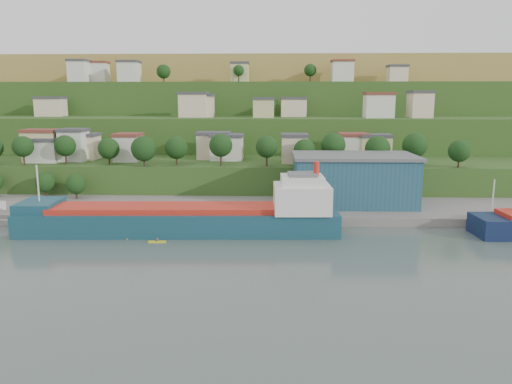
{
  "coord_description": "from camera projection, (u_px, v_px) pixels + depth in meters",
  "views": [
    {
      "loc": [
        16.0,
        -96.16,
        29.18
      ],
      "look_at": [
        11.97,
        15.0,
        7.94
      ],
      "focal_mm": 35.0,
      "sensor_mm": 36.0,
      "label": 1
    }
  ],
  "objects": [
    {
      "name": "ground",
      "position": [
        194.0,
        244.0,
        100.44
      ],
      "size": [
        500.0,
        500.0,
        0.0
      ],
      "primitive_type": "plane",
      "color": "#414F49",
      "rests_on": "ground"
    },
    {
      "name": "quay",
      "position": [
        289.0,
        213.0,
        127.21
      ],
      "size": [
        220.0,
        26.0,
        4.0
      ],
      "primitive_type": "cube",
      "color": "slate",
      "rests_on": "ground"
    },
    {
      "name": "hillside",
      "position": [
        244.0,
        152.0,
        266.0
      ],
      "size": [
        360.0,
        211.2,
        96.0
      ],
      "color": "#284719",
      "rests_on": "ground"
    },
    {
      "name": "cargo_ship_near",
      "position": [
        189.0,
        220.0,
        108.21
      ],
      "size": [
        69.31,
        13.43,
        17.72
      ],
      "rotation": [
        0.0,
        0.0,
        0.04
      ],
      "color": "#14404C",
      "rests_on": "ground"
    },
    {
      "name": "warehouse",
      "position": [
        353.0,
        179.0,
        127.99
      ],
      "size": [
        31.15,
        19.25,
        12.8
      ],
      "rotation": [
        0.0,
        0.0,
        0.01
      ],
      "color": "#1F4A5D",
      "rests_on": "quay"
    },
    {
      "name": "dinghy",
      "position": [
        40.0,
        215.0,
        118.08
      ],
      "size": [
        3.84,
        1.73,
        0.75
      ],
      "primitive_type": "cube",
      "rotation": [
        0.0,
        0.0,
        -0.09
      ],
      "color": "silver",
      "rests_on": "pebble_beach"
    },
    {
      "name": "kayak_orange",
      "position": [
        135.0,
        238.0,
        104.17
      ],
      "size": [
        3.65,
        1.8,
        0.91
      ],
      "rotation": [
        0.0,
        0.0,
        0.34
      ],
      "color": "orange",
      "rests_on": "ground"
    },
    {
      "name": "kayak_yellow",
      "position": [
        157.0,
        241.0,
        101.72
      ],
      "size": [
        3.67,
        0.75,
        0.91
      ],
      "rotation": [
        0.0,
        0.0,
        0.03
      ],
      "color": "yellow",
      "rests_on": "ground"
    }
  ]
}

